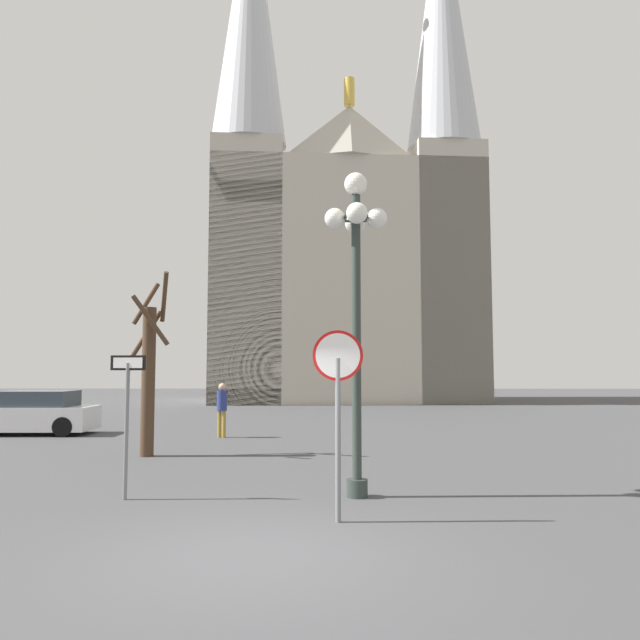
# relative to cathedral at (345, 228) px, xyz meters

# --- Properties ---
(ground_plane) EXTENTS (120.00, 120.00, 0.00)m
(ground_plane) POSITION_rel_cathedral_xyz_m (-2.11, -33.38, -11.73)
(ground_plane) COLOR #424244
(cathedral) EXTENTS (18.21, 11.57, 36.24)m
(cathedral) POSITION_rel_cathedral_xyz_m (0.00, 0.00, 0.00)
(cathedral) COLOR #BCB5A5
(cathedral) RESTS_ON ground
(stop_sign) EXTENTS (0.74, 0.08, 2.74)m
(stop_sign) POSITION_rel_cathedral_xyz_m (-1.07, -31.83, -9.82)
(stop_sign) COLOR slate
(stop_sign) RESTS_ON ground
(one_way_arrow_sign) EXTENTS (0.62, 0.12, 2.40)m
(one_way_arrow_sign) POSITION_rel_cathedral_xyz_m (-4.60, -30.38, -10.21)
(one_way_arrow_sign) COLOR slate
(one_way_arrow_sign) RESTS_ON ground
(street_lamp) EXTENTS (1.11, 1.11, 5.65)m
(street_lamp) POSITION_rel_cathedral_xyz_m (-0.71, -30.13, -7.89)
(street_lamp) COLOR #2D3833
(street_lamp) RESTS_ON ground
(bare_tree) EXTENTS (1.17, 1.18, 4.64)m
(bare_tree) POSITION_rel_cathedral_xyz_m (-5.73, -25.35, -9.60)
(bare_tree) COLOR #473323
(bare_tree) RESTS_ON ground
(parked_car_near_white) EXTENTS (4.05, 1.90, 1.44)m
(parked_car_near_white) POSITION_rel_cathedral_xyz_m (-11.01, -20.38, -11.04)
(parked_car_near_white) COLOR silver
(parked_car_near_white) RESTS_ON ground
(pedestrian_walking) EXTENTS (0.32, 0.32, 1.71)m
(pedestrian_walking) POSITION_rel_cathedral_xyz_m (-4.58, -21.22, -10.69)
(pedestrian_walking) COLOR olive
(pedestrian_walking) RESTS_ON ground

